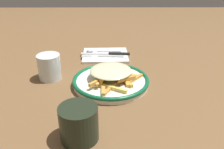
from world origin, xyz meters
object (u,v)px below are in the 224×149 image
at_px(knife, 111,54).
at_px(fries_heap, 112,73).
at_px(spoon, 98,51).
at_px(coffee_mug, 81,123).
at_px(plate, 112,81).
at_px(water_glass, 51,67).
at_px(fork, 103,56).
at_px(napkin, 106,55).

bearing_deg(knife, fries_heap, -179.14).
height_order(fries_heap, knife, fries_heap).
distance_m(knife, spoon, 0.06).
bearing_deg(coffee_mug, knife, -7.85).
relative_size(plate, water_glass, 2.89).
relative_size(fork, water_glass, 1.99).
distance_m(water_glass, coffee_mug, 0.34).
xyz_separation_m(plate, knife, (0.25, 0.00, -0.00)).
relative_size(fries_heap, fork, 1.32).
relative_size(napkin, spoon, 1.25).
relative_size(plate, fork, 1.45).
xyz_separation_m(knife, spoon, (0.03, 0.05, 0.00)).
bearing_deg(knife, napkin, 86.38).
height_order(napkin, water_glass, water_glass).
height_order(fork, water_glass, water_glass).
bearing_deg(water_glass, fries_heap, -101.64).
relative_size(napkin, water_glass, 2.15).
distance_m(fries_heap, spoon, 0.28).
bearing_deg(fork, fries_heap, -171.00).
bearing_deg(coffee_mug, plate, -16.00).
bearing_deg(fries_heap, fork, 9.00).
xyz_separation_m(fork, coffee_mug, (-0.49, 0.04, 0.03)).
bearing_deg(fries_heap, water_glass, 78.36).
height_order(fries_heap, spoon, fries_heap).
bearing_deg(plate, fries_heap, 7.28).
bearing_deg(fries_heap, spoon, 11.80).
bearing_deg(fork, plate, -171.04).
xyz_separation_m(fries_heap, water_glass, (0.04, 0.21, 0.00)).
xyz_separation_m(plate, coffee_mug, (-0.26, 0.08, 0.03)).
bearing_deg(spoon, fries_heap, -168.20).
xyz_separation_m(spoon, coffee_mug, (-0.54, 0.02, 0.03)).
height_order(napkin, fork, fork).
xyz_separation_m(fork, spoon, (0.06, 0.02, 0.00)).
relative_size(knife, spoon, 1.38).
bearing_deg(fork, spoon, 22.16).
distance_m(fries_heap, knife, 0.25).
relative_size(spoon, water_glass, 1.71).
bearing_deg(fries_heap, coffee_mug, 164.42).
height_order(water_glass, coffee_mug, water_glass).
bearing_deg(plate, knife, 0.99).
height_order(napkin, spoon, spoon).
distance_m(knife, coffee_mug, 0.52).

